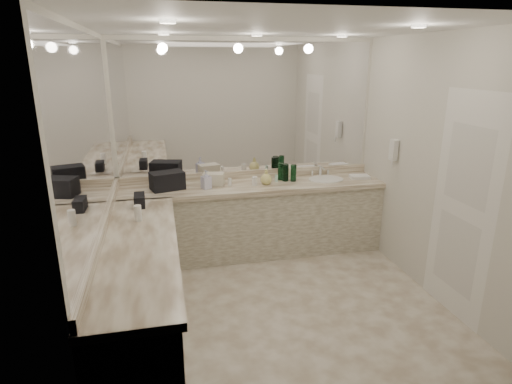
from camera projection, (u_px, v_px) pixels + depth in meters
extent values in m
plane|color=beige|center=(278.00, 302.00, 4.32)|extent=(3.20, 3.20, 0.00)
plane|color=white|center=(282.00, 27.00, 3.55)|extent=(3.20, 3.20, 0.00)
cube|color=beige|center=(247.00, 147.00, 5.33)|extent=(3.20, 0.02, 2.60)
cube|color=beige|center=(97.00, 189.00, 3.60)|extent=(0.02, 3.00, 2.60)
cube|color=beige|center=(434.00, 168.00, 4.27)|extent=(0.02, 3.00, 2.60)
cube|color=beige|center=(252.00, 221.00, 5.32)|extent=(3.20, 0.60, 0.84)
cube|color=beige|center=(252.00, 187.00, 5.17)|extent=(3.20, 0.64, 0.06)
cube|color=beige|center=(141.00, 295.00, 3.64)|extent=(0.60, 2.40, 0.84)
cube|color=beige|center=(138.00, 247.00, 3.51)|extent=(0.64, 2.42, 0.06)
cube|color=beige|center=(247.00, 174.00, 5.42)|extent=(3.20, 0.04, 0.10)
cube|color=beige|center=(104.00, 227.00, 3.71)|extent=(0.04, 3.00, 0.10)
cube|color=white|center=(247.00, 108.00, 5.18)|extent=(3.12, 0.01, 1.55)
cube|color=white|center=(92.00, 133.00, 3.46)|extent=(0.01, 2.92, 1.55)
cylinder|color=white|center=(326.00, 180.00, 5.38)|extent=(0.44, 0.44, 0.03)
cube|color=silver|center=(320.00, 170.00, 5.55)|extent=(0.24, 0.16, 0.14)
cube|color=white|center=(394.00, 150.00, 4.90)|extent=(0.06, 0.10, 0.24)
cube|color=white|center=(462.00, 208.00, 3.88)|extent=(0.02, 0.82, 2.10)
cube|color=black|center=(167.00, 180.00, 4.94)|extent=(0.42, 0.33, 0.21)
cube|color=black|center=(140.00, 200.00, 4.38)|extent=(0.11, 0.23, 0.13)
cube|color=beige|center=(213.00, 179.00, 5.11)|extent=(0.28, 0.21, 0.14)
cube|color=white|center=(360.00, 177.00, 5.42)|extent=(0.26, 0.19, 0.04)
cylinder|color=white|center=(138.00, 213.00, 3.97)|extent=(0.07, 0.07, 0.16)
imported|color=white|center=(180.00, 181.00, 4.95)|extent=(0.09, 0.09, 0.20)
imported|color=silver|center=(206.00, 179.00, 4.97)|extent=(0.13, 0.13, 0.22)
imported|color=#D7CE79|center=(266.00, 177.00, 5.14)|extent=(0.16, 0.16, 0.18)
cylinder|color=#114722|center=(281.00, 171.00, 5.34)|extent=(0.07, 0.07, 0.21)
cylinder|color=#114722|center=(293.00, 173.00, 5.27)|extent=(0.07, 0.07, 0.21)
cylinder|color=#114722|center=(286.00, 173.00, 5.28)|extent=(0.07, 0.07, 0.21)
cylinder|color=#114722|center=(285.00, 172.00, 5.31)|extent=(0.07, 0.07, 0.21)
cylinder|color=silver|center=(178.00, 185.00, 5.00)|extent=(0.05, 0.05, 0.07)
cylinder|color=silver|center=(176.00, 181.00, 5.07)|extent=(0.05, 0.05, 0.13)
cylinder|color=#3F3F4C|center=(161.00, 187.00, 4.86)|extent=(0.04, 0.04, 0.12)
cylinder|color=silver|center=(276.00, 178.00, 5.26)|extent=(0.04, 0.04, 0.09)
cylinder|color=white|center=(255.00, 181.00, 5.12)|extent=(0.06, 0.06, 0.10)
cylinder|color=white|center=(230.00, 182.00, 5.08)|extent=(0.04, 0.04, 0.10)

